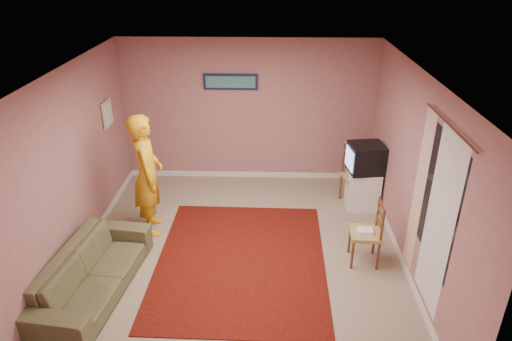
{
  "coord_description": "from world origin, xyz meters",
  "views": [
    {
      "loc": [
        0.38,
        -5.29,
        3.92
      ],
      "look_at": [
        0.2,
        0.6,
        1.05
      ],
      "focal_mm": 32.0,
      "sensor_mm": 36.0,
      "label": 1
    }
  ],
  "objects_px": {
    "tv_cabinet": "(362,189)",
    "chair_b": "(366,226)",
    "chair_a": "(358,170)",
    "person": "(147,175)",
    "crt_tv": "(366,158)",
    "sofa": "(92,272)"
  },
  "relations": [
    {
      "from": "tv_cabinet",
      "to": "chair_b",
      "type": "xyz_separation_m",
      "value": [
        -0.25,
        -1.53,
        0.24
      ]
    },
    {
      "from": "tv_cabinet",
      "to": "chair_b",
      "type": "distance_m",
      "value": 1.57
    },
    {
      "from": "chair_a",
      "to": "person",
      "type": "relative_size",
      "value": 0.3
    },
    {
      "from": "crt_tv",
      "to": "chair_a",
      "type": "distance_m",
      "value": 0.29
    },
    {
      "from": "person",
      "to": "sofa",
      "type": "bearing_deg",
      "value": 149.72
    },
    {
      "from": "sofa",
      "to": "person",
      "type": "xyz_separation_m",
      "value": [
        0.4,
        1.45,
        0.64
      ]
    },
    {
      "from": "chair_b",
      "to": "sofa",
      "type": "xyz_separation_m",
      "value": [
        -3.5,
        -0.74,
        -0.27
      ]
    },
    {
      "from": "tv_cabinet",
      "to": "chair_b",
      "type": "bearing_deg",
      "value": -99.25
    },
    {
      "from": "tv_cabinet",
      "to": "chair_a",
      "type": "bearing_deg",
      "value": 130.17
    },
    {
      "from": "chair_b",
      "to": "person",
      "type": "relative_size",
      "value": 0.27
    },
    {
      "from": "crt_tv",
      "to": "tv_cabinet",
      "type": "bearing_deg",
      "value": -0.0
    },
    {
      "from": "crt_tv",
      "to": "sofa",
      "type": "xyz_separation_m",
      "value": [
        -3.74,
        -2.27,
        -0.59
      ]
    },
    {
      "from": "crt_tv",
      "to": "chair_a",
      "type": "relative_size",
      "value": 1.09
    },
    {
      "from": "sofa",
      "to": "chair_b",
      "type": "bearing_deg",
      "value": -71.06
    },
    {
      "from": "chair_a",
      "to": "person",
      "type": "height_order",
      "value": "person"
    },
    {
      "from": "tv_cabinet",
      "to": "person",
      "type": "relative_size",
      "value": 0.35
    },
    {
      "from": "chair_a",
      "to": "person",
      "type": "distance_m",
      "value": 3.4
    },
    {
      "from": "chair_a",
      "to": "chair_b",
      "type": "xyz_separation_m",
      "value": [
        -0.16,
        -1.63,
        -0.06
      ]
    },
    {
      "from": "sofa",
      "to": "tv_cabinet",
      "type": "bearing_deg",
      "value": -51.85
    },
    {
      "from": "crt_tv",
      "to": "chair_b",
      "type": "height_order",
      "value": "crt_tv"
    },
    {
      "from": "crt_tv",
      "to": "sofa",
      "type": "relative_size",
      "value": 0.3
    },
    {
      "from": "tv_cabinet",
      "to": "chair_b",
      "type": "relative_size",
      "value": 1.29
    }
  ]
}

